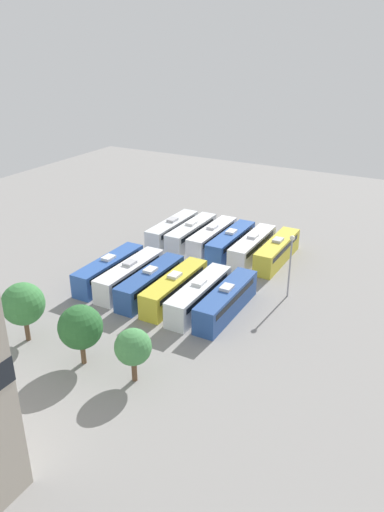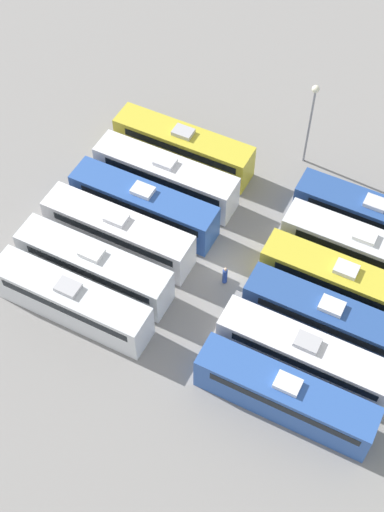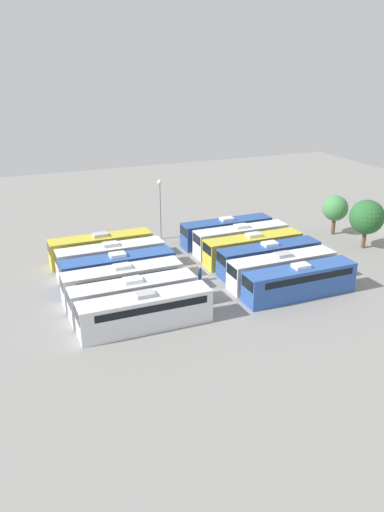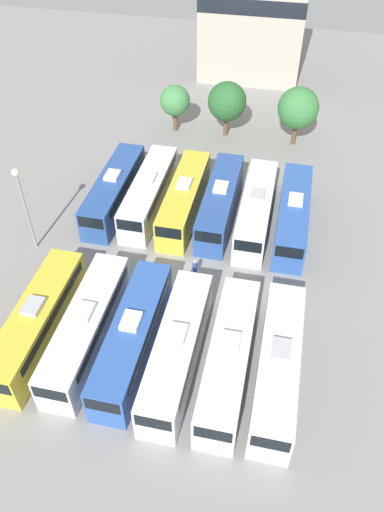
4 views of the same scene
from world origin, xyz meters
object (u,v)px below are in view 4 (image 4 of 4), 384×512
bus_1 (87,326)px  bus_7 (149,192)px  bus_9 (220,201)px  tree_2 (298,108)px  bus_6 (114,189)px  light_pole (22,196)px  tree_0 (175,101)px  worker_person (195,269)px  bus_4 (229,357)px  bus_3 (177,348)px  tree_1 (227,102)px  depot_building (255,3)px  bus_11 (293,214)px  bus_0 (38,321)px  bus_8 (184,198)px  bus_2 (133,335)px  bus_10 (256,209)px  bus_5 (278,364)px

bus_1 → bus_7: size_ratio=1.00×
bus_9 → tree_2: tree_2 is taller
bus_6 → light_pole: size_ratio=1.49×
bus_1 → tree_0: 30.45m
worker_person → bus_4: bearing=-64.1°
bus_3 → bus_9: same height
bus_1 → tree_1: tree_1 is taller
tree_0 → depot_building: bearing=70.1°
bus_11 → bus_1: bearing=-129.9°
bus_0 → bus_8: size_ratio=1.00×
bus_9 → tree_2: 15.59m
bus_2 → depot_building: bearing=87.9°
tree_0 → bus_8: bearing=-73.2°
bus_9 → bus_8: bearing=-177.2°
bus_1 → tree_0: size_ratio=2.22×
bus_0 → depot_building: bearing=79.8°
bus_9 → bus_10: 3.29m
bus_4 → depot_building: 48.79m
tree_1 → depot_building: size_ratio=0.34×
bus_0 → bus_8: 17.41m
bus_11 → light_pole: 22.52m
bus_5 → light_pole: 23.24m
bus_4 → bus_10: size_ratio=1.00×
tree_0 → worker_person: bearing=-72.5°
bus_6 → tree_1: bearing=62.0°
bus_1 → bus_11: 20.23m
bus_5 → tree_1: 32.07m
tree_1 → worker_person: bearing=-86.7°
bus_4 → bus_7: 19.22m
bus_3 → tree_1: (-1.91, 31.02, 2.28)m
bus_11 → tree_0: bearing=133.6°
bus_9 → tree_1: size_ratio=1.92×
bus_11 → tree_2: 14.96m
worker_person → light_pole: light_pole is taller
bus_4 → worker_person: bus_4 is taller
bus_4 → bus_8: bearing=112.5°
bus_7 → bus_11: 13.10m
bus_0 → bus_8: bearing=67.1°
bus_2 → tree_1: tree_1 is taller
bus_11 → bus_4: bearing=-100.8°
bus_9 → light_pole: (-14.58, -7.45, 3.62)m
bus_10 → tree_2: (2.40, 14.71, 2.50)m
bus_3 → bus_6: bearing=121.4°
worker_person → depot_building: 40.49m
bus_1 → bus_5: size_ratio=1.00×
bus_4 → bus_0: bearing=179.4°
bus_6 → bus_9: size_ratio=1.00×
bus_4 → tree_1: tree_1 is taller
bus_3 → bus_4: 3.45m
bus_7 → bus_1: bearing=-89.6°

